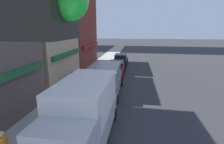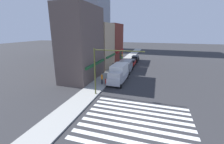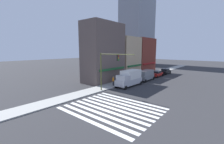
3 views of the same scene
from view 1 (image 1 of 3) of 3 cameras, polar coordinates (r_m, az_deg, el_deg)
storefront_row at (r=17.53m, az=-24.04°, el=13.94°), size 26.67×5.30×12.75m
box_truck_silver at (r=8.20m, az=-9.42°, el=-13.45°), size 6.25×2.42×3.04m
van_grey at (r=14.59m, az=-1.41°, el=-2.13°), size 5.04×2.22×2.34m
sedan_red at (r=20.68m, az=1.38°, el=1.45°), size 4.45×2.02×1.59m
sedan_black at (r=26.52m, az=2.85°, el=4.23°), size 4.41×2.02×1.59m
pedestrian_red_jacket at (r=15.31m, az=-11.59°, el=-2.47°), size 0.32×0.32×1.77m
pedestrian_grey_coat at (r=15.57m, az=-12.70°, el=-2.25°), size 0.32×0.32×1.77m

